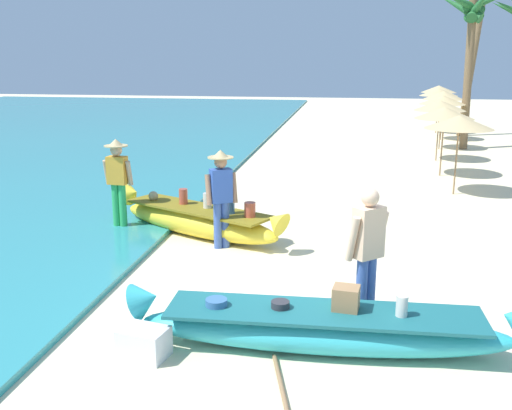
% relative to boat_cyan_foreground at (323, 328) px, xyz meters
% --- Properties ---
extents(ground_plane, '(80.00, 80.00, 0.00)m').
position_rel_boat_cyan_foreground_xyz_m(ground_plane, '(-0.42, 1.24, -0.27)').
color(ground_plane, beige).
extents(boat_cyan_foreground, '(4.57, 0.88, 0.77)m').
position_rel_boat_cyan_foreground_xyz_m(boat_cyan_foreground, '(0.00, 0.00, 0.00)').
color(boat_cyan_foreground, '#33B2BC').
rests_on(boat_cyan_foreground, ground).
extents(boat_yellow_midground, '(3.70, 2.27, 0.85)m').
position_rel_boat_cyan_foreground_xyz_m(boat_yellow_midground, '(-2.53, 4.05, 0.04)').
color(boat_yellow_midground, yellow).
rests_on(boat_yellow_midground, ground).
extents(person_vendor_hatted, '(0.58, 0.46, 1.73)m').
position_rel_boat_cyan_foreground_xyz_m(person_vendor_hatted, '(-1.94, 3.42, 0.73)').
color(person_vendor_hatted, '#3D5BA8').
rests_on(person_vendor_hatted, ground).
extents(person_tourist_customer, '(0.55, 0.52, 1.76)m').
position_rel_boat_cyan_foreground_xyz_m(person_tourist_customer, '(0.48, 0.74, 0.73)').
color(person_tourist_customer, '#3D5BA8').
rests_on(person_tourist_customer, ground).
extents(person_vendor_assistant, '(0.56, 0.44, 1.77)m').
position_rel_boat_cyan_foreground_xyz_m(person_vendor_assistant, '(-4.09, 4.13, 0.76)').
color(person_vendor_assistant, green).
rests_on(person_vendor_assistant, ground).
extents(parasol_row_0, '(1.60, 1.60, 1.91)m').
position_rel_boat_cyan_foreground_xyz_m(parasol_row_0, '(2.73, 8.33, 1.48)').
color(parasol_row_0, '#8E6B47').
rests_on(parasol_row_0, ground).
extents(parasol_row_1, '(1.60, 1.60, 1.91)m').
position_rel_boat_cyan_foreground_xyz_m(parasol_row_1, '(2.71, 10.62, 1.48)').
color(parasol_row_1, '#8E6B47').
rests_on(parasol_row_1, ground).
extents(parasol_row_2, '(1.60, 1.60, 1.91)m').
position_rel_boat_cyan_foreground_xyz_m(parasol_row_2, '(2.93, 13.13, 1.48)').
color(parasol_row_2, '#8E6B47').
rests_on(parasol_row_2, ground).
extents(parasol_row_3, '(1.60, 1.60, 1.91)m').
position_rel_boat_cyan_foreground_xyz_m(parasol_row_3, '(3.35, 15.62, 1.48)').
color(parasol_row_3, '#8E6B47').
rests_on(parasol_row_3, ground).
extents(parasol_row_4, '(1.60, 1.60, 1.91)m').
position_rel_boat_cyan_foreground_xyz_m(parasol_row_4, '(3.73, 18.06, 1.48)').
color(parasol_row_4, '#8E6B47').
rests_on(parasol_row_4, ground).
extents(parasol_row_5, '(1.60, 1.60, 1.91)m').
position_rel_boat_cyan_foreground_xyz_m(parasol_row_5, '(3.82, 20.21, 1.48)').
color(parasol_row_5, '#8E6B47').
rests_on(parasol_row_5, ground).
extents(parasol_row_6, '(1.60, 1.60, 1.91)m').
position_rel_boat_cyan_foreground_xyz_m(parasol_row_6, '(4.13, 22.59, 1.48)').
color(parasol_row_6, '#8E6B47').
rests_on(parasol_row_6, ground).
extents(palm_tree_leaning_seaward, '(2.60, 2.52, 5.52)m').
position_rel_boat_cyan_foreground_xyz_m(palm_tree_leaning_seaward, '(4.08, 15.75, 4.06)').
color(palm_tree_leaning_seaward, brown).
rests_on(palm_tree_leaning_seaward, ground).
extents(cooler_box, '(0.59, 0.47, 0.34)m').
position_rel_boat_cyan_foreground_xyz_m(cooler_box, '(-1.96, -0.49, -0.10)').
color(cooler_box, silver).
rests_on(cooler_box, ground).
extents(paddle, '(0.60, 1.63, 0.05)m').
position_rel_boat_cyan_foreground_xyz_m(paddle, '(-0.26, -1.30, -0.24)').
color(paddle, '#8E6B47').
rests_on(paddle, ground).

